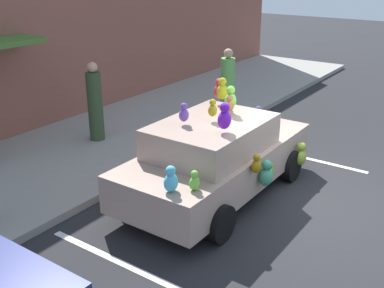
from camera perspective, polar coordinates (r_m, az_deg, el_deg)
name	(u,v)px	position (r m, az deg, el deg)	size (l,w,h in m)	color
ground_plane	(297,198)	(9.23, 12.63, -6.45)	(60.00, 60.00, 0.00)	#262628
sidewalk	(108,141)	(11.78, -10.24, 0.40)	(24.00, 4.00, 0.15)	gray
storefront_building	(36,6)	(12.67, -18.47, 15.68)	(24.00, 1.25, 6.40)	brown
parking_stripe_front	(290,154)	(11.21, 11.85, -1.23)	(0.12, 3.60, 0.01)	silver
parking_stripe_rear	(138,271)	(7.14, -6.58, -15.09)	(0.12, 3.60, 0.01)	silver
plush_covered_car	(217,156)	(8.81, 3.06, -1.50)	(4.45, 2.18, 2.14)	tan
pedestrian_near_shopfront	(227,86)	(12.85, 4.34, 7.01)	(0.38, 0.38, 1.92)	#62AD53
pedestrian_walking_past	(95,104)	(11.45, -11.73, 4.78)	(0.36, 0.36, 1.90)	#31452A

